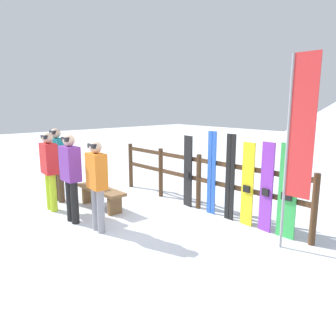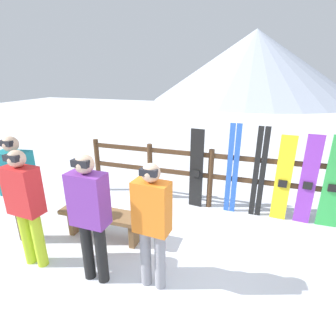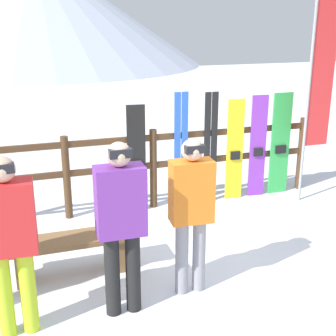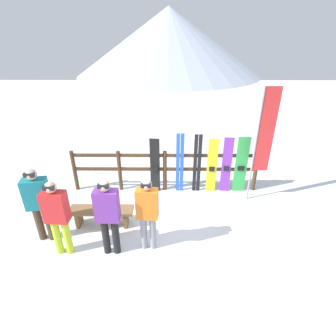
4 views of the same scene
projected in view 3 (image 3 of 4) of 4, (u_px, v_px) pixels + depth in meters
The scene contains 14 objects.
ground_plane at pixel (197, 260), 5.17m from camera, with size 40.00×40.00×0.00m, color white.
mountain_backdrop at pixel (37, 8), 25.56m from camera, with size 18.00×18.00×6.00m.
fence at pixel (153, 162), 6.44m from camera, with size 4.85×0.10×1.12m.
bench at pixel (70, 247), 4.80m from camera, with size 1.37×0.36×0.42m.
person_purple at pixel (121, 218), 4.01m from camera, with size 0.43×0.24×1.60m.
person_red at pixel (10, 236), 3.73m from camera, with size 0.44×0.26×1.57m.
person_orange at pixel (191, 206), 4.34m from camera, with size 0.41×0.25×1.54m.
snowboard_black_stripe at pixel (137, 160), 6.29m from camera, with size 0.25×0.08×1.48m.
ski_pair_blue at pixel (181, 150), 6.47m from camera, with size 0.19×0.02×1.62m.
ski_pair_black at pixel (210, 148), 6.60m from camera, with size 0.20×0.02×1.60m.
snowboard_yellow at pixel (235, 150), 6.73m from camera, with size 0.25×0.07×1.48m.
snowboard_purple at pixel (258, 147), 6.84m from camera, with size 0.24×0.07×1.52m.
snowboard_green at pixel (280, 144), 6.95m from camera, with size 0.31×0.05×1.53m.
rental_flag at pixel (317, 86), 6.41m from camera, with size 0.40×0.04×2.80m.
Camera 3 is at (-1.77, -4.27, 2.57)m, focal length 50.00 mm.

